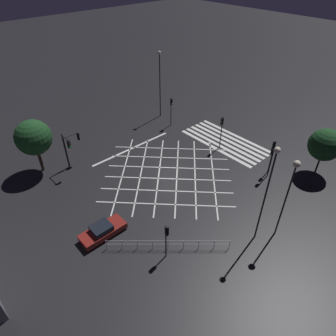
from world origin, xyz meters
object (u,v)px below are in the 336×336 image
street_lamp_west (160,75)px  waiting_car (103,231)px  traffic_light_ne_cross (73,142)px  traffic_light_ne_main (67,147)px  street_tree_near (325,145)px  traffic_light_median_south (221,127)px  traffic_light_sw_main (273,152)px  traffic_light_sw_cross (271,155)px  street_tree_far (33,138)px  street_lamp_far (291,182)px  traffic_light_nw_cross (167,235)px  traffic_light_se_main (171,106)px  street_lamp_east (269,181)px

street_lamp_west → waiting_car: size_ratio=2.29×
traffic_light_ne_cross → traffic_light_ne_main: (-0.94, 1.13, 0.36)m
street_tree_near → waiting_car: street_tree_near is taller
traffic_light_median_south → traffic_light_sw_main: size_ratio=0.96×
traffic_light_sw_main → street_tree_near: bearing=-125.3°
traffic_light_sw_main → waiting_car: bearing=75.2°
traffic_light_median_south → street_tree_near: (-10.80, -4.41, 0.58)m
traffic_light_sw_cross → street_tree_far: bearing=-43.1°
traffic_light_ne_main → traffic_light_sw_main: bearing=45.8°
traffic_light_sw_main → street_tree_far: street_tree_far is taller
traffic_light_ne_main → street_lamp_west: (3.71, -16.71, 3.03)m
street_lamp_west → waiting_car: bearing=126.8°
street_lamp_west → street_lamp_far: street_lamp_west is taller
street_lamp_far → street_tree_far: size_ratio=1.27×
traffic_light_ne_cross → traffic_light_ne_main: traffic_light_ne_main is taller
street_tree_far → traffic_light_ne_cross: bearing=-112.4°
traffic_light_median_south → traffic_light_ne_cross: (9.17, 15.30, -0.15)m
traffic_light_sw_cross → traffic_light_ne_main: (15.38, 16.54, 0.85)m
traffic_light_ne_cross → traffic_light_sw_main: size_ratio=0.89×
traffic_light_nw_cross → traffic_light_se_main: traffic_light_se_main is taller
traffic_light_sw_cross → traffic_light_sw_main: 0.94m
street_lamp_east → waiting_car: (9.29, 10.06, -5.92)m
traffic_light_median_south → street_tree_far: (10.66, 18.93, 1.27)m
traffic_light_median_south → traffic_light_sw_cross: (-7.15, -0.10, -0.64)m
traffic_light_se_main → street_tree_far: size_ratio=0.66×
traffic_light_median_south → traffic_light_nw_cross: bearing=26.2°
traffic_light_sw_cross → street_tree_near: size_ratio=0.63×
traffic_light_ne_main → waiting_car: 11.35m
traffic_light_ne_cross → street_lamp_west: size_ratio=0.42×
traffic_light_se_main → street_lamp_far: street_lamp_far is taller
traffic_light_sw_cross → street_lamp_east: bearing=27.0°
traffic_light_nw_cross → street_lamp_east: 9.08m
traffic_light_se_main → street_lamp_far: size_ratio=0.52×
traffic_light_se_main → street_lamp_west: size_ratio=0.44×
traffic_light_nw_cross → traffic_light_ne_cross: size_ratio=0.88×
street_lamp_west → street_tree_near: 23.27m
traffic_light_ne_cross → street_tree_near: street_tree_near is taller
street_tree_near → street_tree_far: size_ratio=0.86×
street_lamp_far → street_tree_far: bearing=26.7°
traffic_light_ne_cross → street_lamp_east: (-20.94, -6.36, 3.55)m
street_tree_far → traffic_light_ne_main: bearing=-134.2°
street_tree_near → street_tree_far: (21.46, 23.34, 0.69)m
street_lamp_west → traffic_light_median_south: bearing=178.7°
street_lamp_east → street_lamp_west: bearing=-21.3°
traffic_light_sw_cross → street_tree_far: street_tree_far is taller
traffic_light_ne_cross → traffic_light_se_main: bearing=-2.4°
street_tree_near → waiting_car: (8.32, 23.42, -3.09)m
traffic_light_ne_main → street_lamp_east: street_lamp_east is taller
street_lamp_far → waiting_car: (10.27, 11.83, -5.46)m
traffic_light_ne_main → street_lamp_east: size_ratio=0.48×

